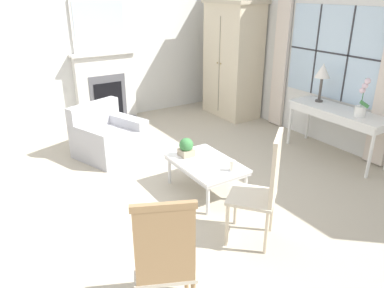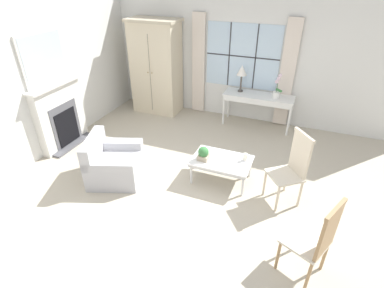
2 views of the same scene
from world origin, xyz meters
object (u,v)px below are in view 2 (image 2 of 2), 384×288
at_px(fireplace, 59,111).
at_px(potted_plant_small, 203,153).
at_px(potted_orchid, 277,90).
at_px(accent_chair_wooden, 317,238).
at_px(side_chair_wooden, 293,165).
at_px(console_table, 259,99).
at_px(table_lamp, 242,71).
at_px(armchair_upholstered, 114,164).
at_px(coffee_table, 222,162).
at_px(armoire, 156,67).
at_px(pillar_candle, 245,157).

relative_size(fireplace, potted_plant_small, 9.31).
relative_size(potted_orchid, accent_chair_wooden, 0.48).
relative_size(side_chair_wooden, potted_plant_small, 4.89).
xyz_separation_m(console_table, potted_orchid, (0.36, -0.06, 0.27)).
distance_m(table_lamp, potted_orchid, 0.84).
relative_size(armchair_upholstered, coffee_table, 1.13).
bearing_deg(side_chair_wooden, armchair_upholstered, -169.71).
bearing_deg(armoire, console_table, 1.10).
bearing_deg(pillar_candle, potted_plant_small, -160.55).
relative_size(potted_orchid, coffee_table, 0.56).
relative_size(armchair_upholstered, accent_chair_wooden, 0.98).
bearing_deg(potted_orchid, coffee_table, -103.01).
xyz_separation_m(potted_orchid, armchair_upholstered, (-2.22, -2.78, -0.66)).
bearing_deg(side_chair_wooden, coffee_table, 175.23).
bearing_deg(table_lamp, pillar_candle, -73.54).
height_order(armchair_upholstered, coffee_table, armchair_upholstered).
bearing_deg(armchair_upholstered, console_table, 56.83).
xyz_separation_m(armoire, table_lamp, (2.02, 0.11, 0.10)).
distance_m(armoire, armchair_upholstered, 2.97).
distance_m(table_lamp, coffee_table, 2.46).
xyz_separation_m(potted_plant_small, pillar_candle, (0.64, 0.23, -0.06)).
distance_m(armchair_upholstered, side_chair_wooden, 2.88).
bearing_deg(accent_chair_wooden, fireplace, 164.11).
height_order(table_lamp, accent_chair_wooden, table_lamp).
relative_size(armchair_upholstered, pillar_candle, 7.83).
bearing_deg(table_lamp, armoire, -176.75).
bearing_deg(armoire, potted_orchid, -0.22).
distance_m(console_table, pillar_candle, 2.13).
relative_size(accent_chair_wooden, potted_plant_small, 4.71).
relative_size(side_chair_wooden, pillar_candle, 8.24).
bearing_deg(potted_orchid, fireplace, -149.79).
xyz_separation_m(fireplace, coffee_table, (3.27, 0.02, -0.38)).
height_order(fireplace, pillar_candle, fireplace).
height_order(fireplace, armchair_upholstered, fireplace).
relative_size(side_chair_wooden, accent_chair_wooden, 1.04).
bearing_deg(potted_plant_small, console_table, 79.68).
xyz_separation_m(armchair_upholstered, coffee_table, (1.71, 0.60, 0.10)).
relative_size(coffee_table, potted_plant_small, 4.10).
distance_m(armchair_upholstered, accent_chair_wooden, 3.30).
height_order(potted_orchid, side_chair_wooden, potted_orchid).
bearing_deg(potted_orchid, potted_plant_small, -109.04).
height_order(table_lamp, potted_plant_small, table_lamp).
height_order(fireplace, console_table, fireplace).
height_order(armoire, table_lamp, armoire).
xyz_separation_m(table_lamp, accent_chair_wooden, (1.77, -3.68, -0.57)).
xyz_separation_m(console_table, side_chair_wooden, (0.95, -2.33, -0.02)).
bearing_deg(potted_plant_small, table_lamp, 90.10).
height_order(armoire, console_table, armoire).
distance_m(side_chair_wooden, potted_plant_small, 1.38).
distance_m(fireplace, armchair_upholstered, 1.73).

